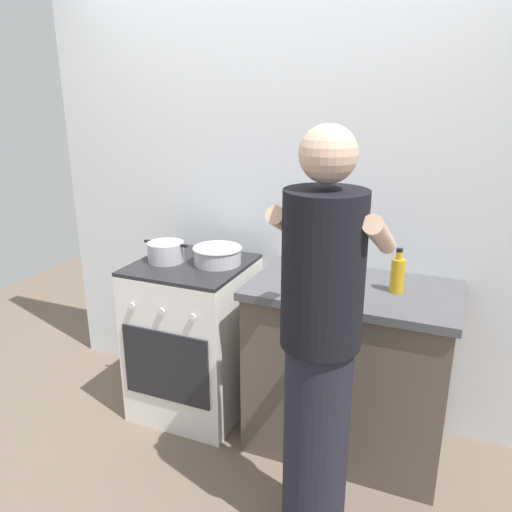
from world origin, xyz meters
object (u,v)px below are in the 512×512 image
Objects in this scene: utensil_crock at (323,252)px; spice_bottle at (346,284)px; pot at (166,252)px; person at (320,352)px; mixing_bowl at (217,255)px; oil_bottle at (397,274)px; stove_range at (194,337)px.

utensil_crock is 4.04× the size of spice_bottle.
person is at bearing -29.49° from pot.
mixing_bowl is at bearing 139.09° from person.
person reaches higher than utensil_crock.
oil_bottle is at bearing -25.44° from utensil_crock.
utensil_crock reaches higher than spice_bottle.
utensil_crock is 0.45m from oil_bottle.
person reaches higher than pot.
spice_bottle is (0.74, -0.13, -0.01)m from mixing_bowl.
spice_bottle is (0.88, -0.08, 0.49)m from stove_range.
spice_bottle is 0.24m from oil_bottle.
person reaches higher than mixing_bowl.
stove_range is 3.38× the size of pot.
utensil_crock is 0.35m from spice_bottle.
pot is 0.81× the size of utensil_crock.
oil_bottle is at bearing 1.72° from pot.
mixing_bowl is at bearing 170.41° from spice_bottle.
stove_range is at bearing -179.36° from oil_bottle.
spice_bottle is at bearing -9.59° from mixing_bowl.
mixing_bowl is 3.31× the size of spice_bottle.
pot is at bearing 177.12° from spice_bottle.
pot is at bearing 150.51° from person.
oil_bottle is at bearing 0.64° from stove_range.
mixing_bowl is at bearing 177.81° from oil_bottle.
oil_bottle reaches higher than pot.
mixing_bowl is 0.96m from oil_bottle.
utensil_crock is 0.19× the size of person.
mixing_bowl is 0.75m from spice_bottle.
pot is 3.26× the size of spice_bottle.
stove_range is at bearing 10.07° from pot.
spice_bottle is (1.02, -0.05, -0.02)m from pot.
mixing_bowl is 1.02m from person.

